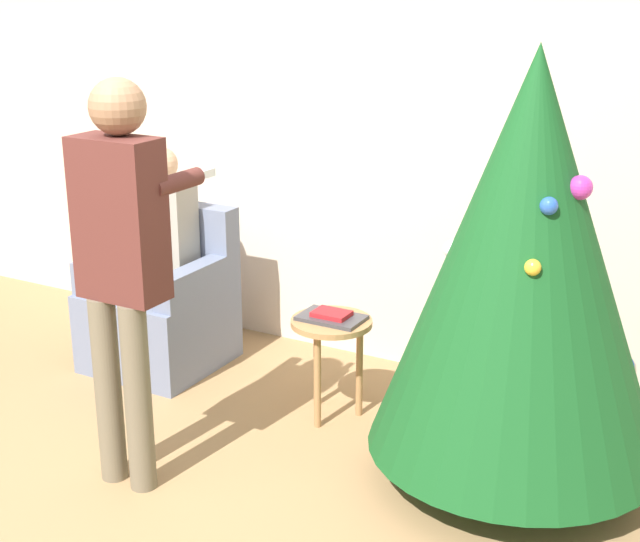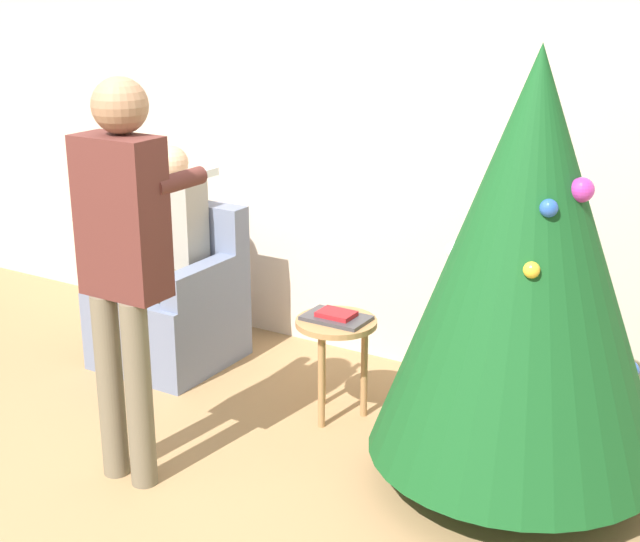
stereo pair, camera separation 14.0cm
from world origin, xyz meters
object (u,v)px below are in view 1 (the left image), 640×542
(person_standing, at_px, (121,250))
(person_seated, at_px, (156,248))
(christmas_tree, at_px, (525,258))
(armchair, at_px, (162,309))
(side_stool, at_px, (331,336))

(person_standing, bearing_deg, person_seated, 123.45)
(christmas_tree, xyz_separation_m, person_standing, (-1.51, -0.83, 0.03))
(christmas_tree, bearing_deg, armchair, 173.06)
(person_seated, bearing_deg, christmas_tree, -6.37)
(armchair, distance_m, person_standing, 1.52)
(armchair, height_order, person_standing, person_standing)
(christmas_tree, height_order, person_seated, christmas_tree)
(armchair, relative_size, side_stool, 1.72)
(christmas_tree, height_order, person_standing, christmas_tree)
(christmas_tree, relative_size, armchair, 2.11)
(person_standing, bearing_deg, side_stool, 62.86)
(person_standing, height_order, side_stool, person_standing)
(christmas_tree, relative_size, person_seated, 1.51)
(christmas_tree, distance_m, side_stool, 1.19)
(christmas_tree, bearing_deg, person_seated, 173.63)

